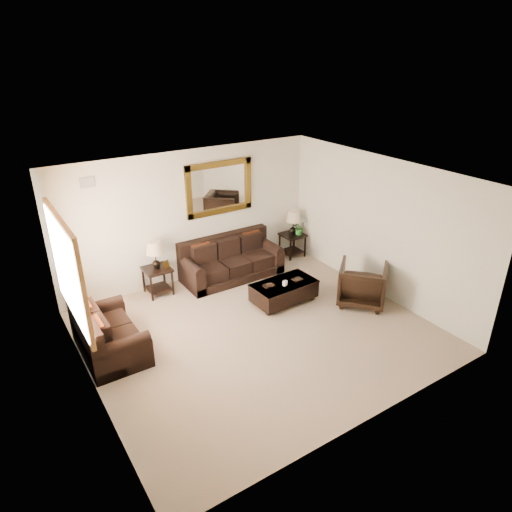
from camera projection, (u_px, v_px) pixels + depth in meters
room at (258, 261)px, 7.31m from camera, size 5.51×5.01×2.71m
window at (68, 270)px, 6.58m from camera, size 0.07×1.96×1.66m
mirror at (219, 188)px, 9.31m from camera, size 1.50×0.06×1.10m
air_vent at (87, 183)px, 7.84m from camera, size 0.25×0.02×0.18m
sofa at (231, 263)px, 9.66m from camera, size 2.10×0.91×0.86m
loveseat at (106, 336)px, 7.22m from camera, size 0.89×1.50×0.84m
end_table_left at (156, 260)px, 8.80m from camera, size 0.51×0.51×1.11m
end_table_right at (293, 227)px, 10.45m from camera, size 0.50×0.50×1.09m
coffee_table at (284, 290)px, 8.68m from camera, size 1.25×0.71×0.52m
armchair at (362, 282)px, 8.60m from camera, size 1.16×1.16×0.87m
potted_plant at (299, 229)px, 10.45m from camera, size 0.38×0.40×0.25m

